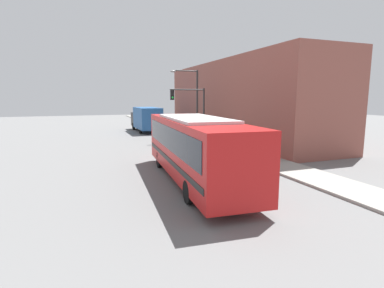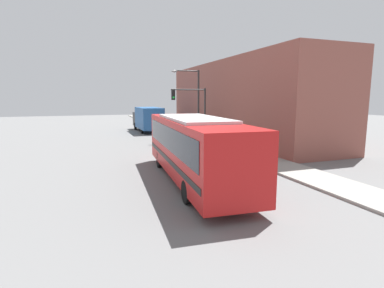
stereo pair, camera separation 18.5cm
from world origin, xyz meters
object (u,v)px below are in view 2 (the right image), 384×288
(traffic_light_pole, at_px, (193,105))
(street_lamp, at_px, (195,98))
(delivery_truck, at_px, (148,118))
(fire_hydrant, at_px, (240,150))
(city_bus, at_px, (194,145))

(traffic_light_pole, distance_m, street_lamp, 2.18)
(delivery_truck, xyz_separation_m, fire_hydrant, (2.90, -17.82, -1.15))
(delivery_truck, height_order, traffic_light_pole, traffic_light_pole)
(city_bus, height_order, traffic_light_pole, traffic_light_pole)
(fire_hydrant, distance_m, traffic_light_pole, 7.56)
(fire_hydrant, bearing_deg, traffic_light_pole, 98.51)
(traffic_light_pole, bearing_deg, street_lamp, 65.27)
(traffic_light_pole, bearing_deg, fire_hydrant, -81.49)
(city_bus, relative_size, street_lamp, 1.70)
(street_lamp, bearing_deg, city_bus, -110.67)
(street_lamp, bearing_deg, traffic_light_pole, -114.73)
(city_bus, bearing_deg, delivery_truck, 88.29)
(traffic_light_pole, height_order, street_lamp, street_lamp)
(city_bus, relative_size, delivery_truck, 1.42)
(delivery_truck, bearing_deg, city_bus, -96.00)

